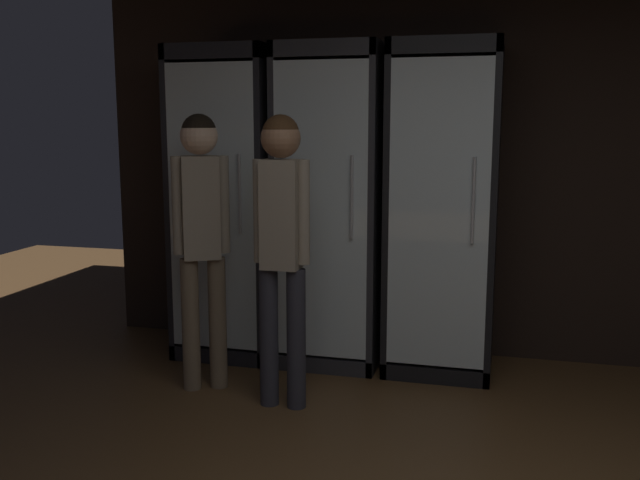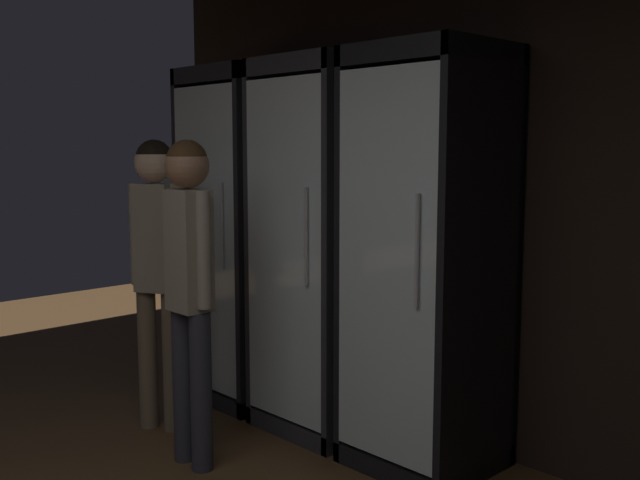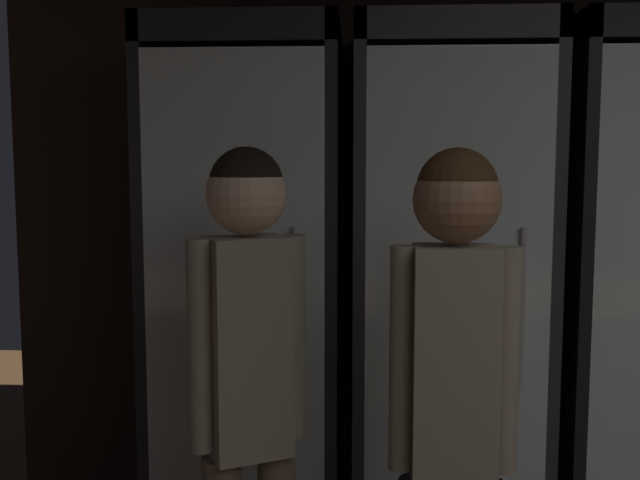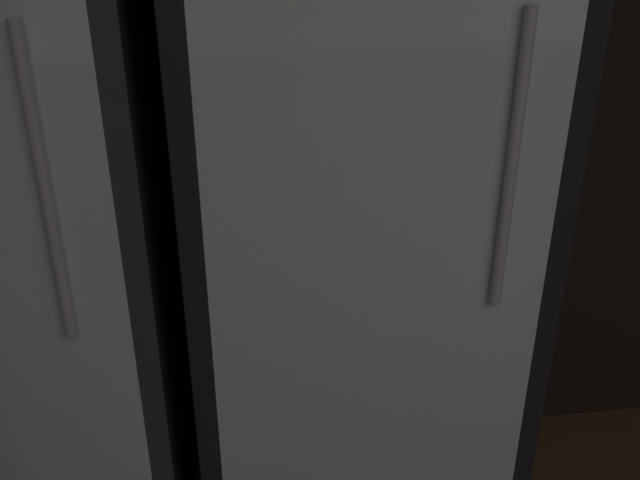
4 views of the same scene
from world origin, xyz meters
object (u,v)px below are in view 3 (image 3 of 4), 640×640
cooler_far_left (125,372)px  cooler_far_right (625,360)px  cooler_right (508,365)px  cooler_left (259,371)px  cooler_center (387,368)px  shopper_far (111,385)px

cooler_far_left → cooler_far_right: same height
cooler_far_left → cooler_right: 2.06m
cooler_left → cooler_center: same height
cooler_left → cooler_far_right: same height
cooler_left → cooler_far_right: bearing=-0.0°
cooler_far_left → shopper_far: 0.89m
cooler_far_right → cooler_center: bearing=-180.0°
cooler_center → cooler_far_right: 1.37m
cooler_far_left → cooler_far_right: size_ratio=1.00×
cooler_left → cooler_far_right: (2.06, -0.00, 0.00)m
cooler_left → cooler_far_right: size_ratio=1.00×
cooler_far_right → shopper_far: (-2.71, -0.88, 0.13)m
cooler_far_left → cooler_far_right: (2.75, 0.00, -0.01)m
cooler_left → cooler_center: bearing=-0.2°
cooler_right → cooler_far_right: bearing=-0.1°
shopper_far → cooler_center: bearing=33.4°
cooler_right → cooler_far_right: same height
cooler_left → cooler_right: size_ratio=1.00×
cooler_center → shopper_far: cooler_center is taller
cooler_far_left → cooler_right: bearing=0.0°
cooler_right → shopper_far: cooler_right is taller
cooler_right → cooler_far_right: size_ratio=1.00×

